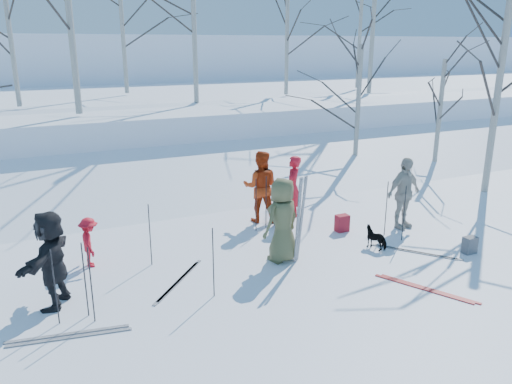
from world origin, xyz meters
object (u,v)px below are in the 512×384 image
backpack_grey (470,245)px  backpack_red (342,223)px  skier_olive_center (282,220)px  skier_red_seated (89,242)px  skier_grey_west (51,259)px  backpack_dark (282,218)px  dog (376,238)px  skier_cream_east (404,193)px  skier_redor_behind (261,187)px  skier_red_north (293,188)px

backpack_grey → backpack_red: bearing=127.5°
skier_olive_center → backpack_grey: size_ratio=4.78×
skier_olive_center → skier_red_seated: 4.03m
skier_grey_west → backpack_dark: bearing=135.7°
dog → skier_grey_west: bearing=-23.7°
skier_olive_center → backpack_red: skier_olive_center is taller
skier_cream_east → skier_redor_behind: bearing=139.0°
skier_olive_center → skier_grey_west: skier_olive_center is taller
skier_red_seated → backpack_grey: bearing=-109.2°
skier_grey_west → backpack_red: (6.69, 0.87, -0.67)m
skier_redor_behind → skier_grey_west: skier_redor_behind is taller
skier_red_seated → backpack_red: skier_red_seated is taller
backpack_red → backpack_dark: (-1.15, 0.99, -0.01)m
skier_red_seated → skier_cream_east: skier_cream_east is taller
skier_olive_center → skier_cream_east: size_ratio=1.01×
backpack_grey → backpack_dark: backpack_dark is taller
backpack_dark → skier_cream_east: bearing=-27.8°
dog → skier_red_seated: bearing=-37.2°
skier_olive_center → backpack_dark: size_ratio=4.54×
skier_olive_center → skier_cream_east: skier_olive_center is taller
skier_redor_behind → dog: skier_redor_behind is taller
dog → skier_redor_behind: bearing=-80.7°
skier_red_seated → dog: (5.99, -1.77, -0.28)m
dog → backpack_red: 1.23m
skier_red_north → skier_redor_behind: (-0.83, 0.21, 0.08)m
skier_redor_behind → dog: bearing=147.5°
skier_red_north → skier_grey_west: bearing=-24.8°
skier_redor_behind → skier_grey_west: 5.72m
backpack_grey → skier_olive_center: bearing=159.9°
dog → backpack_grey: (1.70, -1.11, -0.06)m
skier_olive_center → backpack_red: (2.16, 0.89, -0.70)m
dog → backpack_dark: dog is taller
skier_grey_west → dog: (6.78, -0.35, -0.63)m
skier_redor_behind → skier_cream_east: (3.01, -1.95, -0.03)m
skier_cream_east → backpack_grey: 2.06m
skier_redor_behind → dog: 3.26m
backpack_dark → skier_grey_west: bearing=-161.4°
skier_red_seated → skier_cream_east: bearing=-96.1°
skier_redor_behind → backpack_grey: 5.13m
skier_red_seated → backpack_grey: size_ratio=2.78×
skier_redor_behind → backpack_dark: 0.98m
skier_grey_west → dog: size_ratio=2.95×
skier_grey_west → backpack_red: skier_grey_west is taller
dog → backpack_dark: bearing=-81.4°
backpack_dark → skier_red_north: bearing=35.2°
backpack_red → skier_grey_west: bearing=-172.6°
skier_grey_west → backpack_dark: 5.88m
skier_red_seated → backpack_dark: skier_red_seated is taller
skier_redor_behind → dog: (1.59, -2.76, -0.68)m
skier_cream_east → dog: 1.76m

